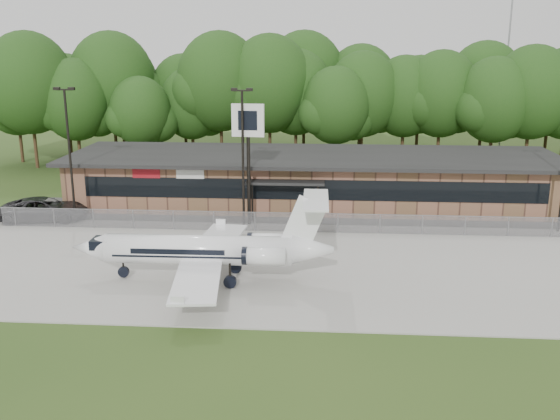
# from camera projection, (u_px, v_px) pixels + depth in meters

# --- Properties ---
(ground) EXTENTS (160.00, 160.00, 0.00)m
(ground) POSITION_uv_depth(u_px,v_px,m) (303.00, 323.00, 30.67)
(ground) COLOR #2C4819
(ground) RESTS_ON ground
(apron) EXTENTS (64.00, 18.00, 0.08)m
(apron) POSITION_uv_depth(u_px,v_px,m) (307.00, 266.00, 38.37)
(apron) COLOR #9E9B93
(apron) RESTS_ON ground
(parking_lot) EXTENTS (50.00, 9.00, 0.06)m
(parking_lot) POSITION_uv_depth(u_px,v_px,m) (311.00, 216.00, 49.45)
(parking_lot) COLOR #383835
(parking_lot) RESTS_ON ground
(terminal) EXTENTS (41.00, 11.65, 4.30)m
(terminal) POSITION_uv_depth(u_px,v_px,m) (313.00, 178.00, 53.17)
(terminal) COLOR #8D5B46
(terminal) RESTS_ON ground
(fence) EXTENTS (46.00, 0.04, 1.52)m
(fence) POSITION_uv_depth(u_px,v_px,m) (310.00, 223.00, 44.92)
(fence) COLOR gray
(fence) RESTS_ON ground
(treeline) EXTENTS (72.00, 12.00, 15.00)m
(treeline) POSITION_uv_depth(u_px,v_px,m) (317.00, 97.00, 69.20)
(treeline) COLOR #123711
(treeline) RESTS_ON ground
(radio_mast) EXTENTS (0.20, 0.20, 25.00)m
(radio_mast) POSITION_uv_depth(u_px,v_px,m) (508.00, 51.00, 72.19)
(radio_mast) COLOR gray
(radio_mast) RESTS_ON ground
(light_pole_left) EXTENTS (1.55, 0.30, 10.23)m
(light_pole_left) POSITION_uv_depth(u_px,v_px,m) (69.00, 145.00, 46.25)
(light_pole_left) COLOR black
(light_pole_left) RESTS_ON ground
(light_pole_mid) EXTENTS (1.55, 0.30, 10.23)m
(light_pole_mid) POSITION_uv_depth(u_px,v_px,m) (243.00, 147.00, 45.36)
(light_pole_mid) COLOR black
(light_pole_mid) RESTS_ON ground
(business_jet) EXTENTS (15.17, 13.46, 5.13)m
(business_jet) POSITION_uv_depth(u_px,v_px,m) (209.00, 251.00, 35.56)
(business_jet) COLOR white
(business_jet) RESTS_ON ground
(suv) EXTENTS (6.87, 3.92, 1.81)m
(suv) POSITION_uv_depth(u_px,v_px,m) (44.00, 209.00, 48.10)
(suv) COLOR #302F32
(suv) RESTS_ON ground
(pole_sign) EXTENTS (2.40, 0.45, 9.09)m
(pole_sign) POSITION_uv_depth(u_px,v_px,m) (248.00, 133.00, 45.37)
(pole_sign) COLOR black
(pole_sign) RESTS_ON ground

